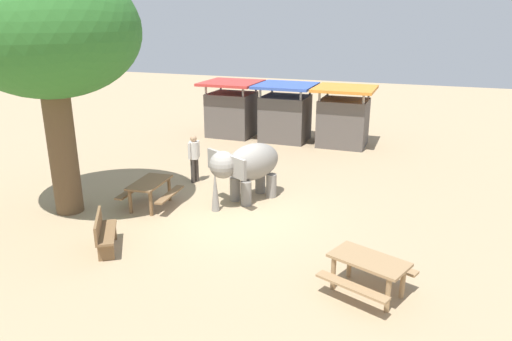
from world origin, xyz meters
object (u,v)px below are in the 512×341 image
Objects in this scene: picnic_table_far at (368,267)px; person_handler at (194,155)px; picnic_table_near at (150,188)px; market_stall_blue at (285,115)px; elephant at (247,166)px; market_stall_red at (232,111)px; market_stall_orange at (343,119)px; wooden_bench at (104,232)px; shade_tree_main at (47,34)px.

person_handler is at bearing 163.86° from picnic_table_far.
person_handler is 0.84× the size of picnic_table_far.
picnic_table_near is 9.05m from market_stall_blue.
market_stall_blue is (-1.08, 7.51, 0.03)m from elephant.
market_stall_red is (-3.68, 7.51, 0.03)m from elephant.
market_stall_orange is (-2.57, 11.38, 0.55)m from picnic_table_far.
market_stall_blue reaches higher than person_handler.
market_stall_blue is (2.60, 0.00, 0.00)m from market_stall_red.
elephant is 1.75× the size of wooden_bench.
person_handler is 0.64× the size of market_stall_red.
picnic_table_far is (8.58, -1.36, -4.32)m from shade_tree_main.
market_stall_blue is at bearing 166.11° from picnic_table_near.
market_stall_red is 2.60m from market_stall_blue.
wooden_bench is at bearing -81.96° from market_stall_red.
person_handler is at bearing 57.68° from shade_tree_main.
market_stall_blue is (1.19, 6.52, 0.19)m from person_handler.
elephant is at bearing -5.92° from person_handler.
wooden_bench is at bearing 2.58° from elephant.
market_stall_red is at bearing 180.00° from market_stall_blue.
market_stall_orange is (3.79, 6.52, 0.19)m from person_handler.
market_stall_blue and market_stall_orange have the same top height.
person_handler is 0.64× the size of market_stall_orange.
picnic_table_near is at bearing -179.25° from picnic_table_far.
wooden_bench is (2.45, -1.64, -4.44)m from shade_tree_main.
picnic_table_far is (6.13, 0.28, 0.12)m from wooden_bench.
picnic_table_far is at bearing 75.24° from elephant.
picnic_table_far is at bearing -9.02° from shade_tree_main.
picnic_table_near and picnic_table_far have the same top height.
market_stall_red and market_stall_blue have the same top height.
picnic_table_far is (6.37, -4.86, -0.36)m from person_handler.
person_handler is at bearing 149.25° from wooden_bench.
elephant is 0.97× the size of market_stall_red.
market_stall_blue reaches higher than elephant.
picnic_table_far is at bearing -77.26° from market_stall_orange.
market_stall_orange reaches higher than picnic_table_far.
wooden_bench is at bearing -94.67° from market_stall_blue.
market_stall_red is (-1.19, 8.93, 0.55)m from picnic_table_near.
market_stall_blue is 2.60m from market_stall_orange.
shade_tree_main is at bearing -94.61° from market_stall_red.
market_stall_orange is at bearing 150.90° from picnic_table_near.
shade_tree_main is at bearing -66.25° from picnic_table_near.
market_stall_red is at bearing 180.00° from market_stall_orange.
market_stall_red is at bearing 85.39° from shade_tree_main.
elephant reaches higher than person_handler.
person_handler is at bearing -84.91° from elephant.
shade_tree_main is at bearing -104.71° from person_handler.
market_stall_blue is at bearing -143.22° from elephant.
market_stall_blue reaches higher than picnic_table_near.
market_stall_red reaches higher than person_handler.
shade_tree_main reaches higher than person_handler.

